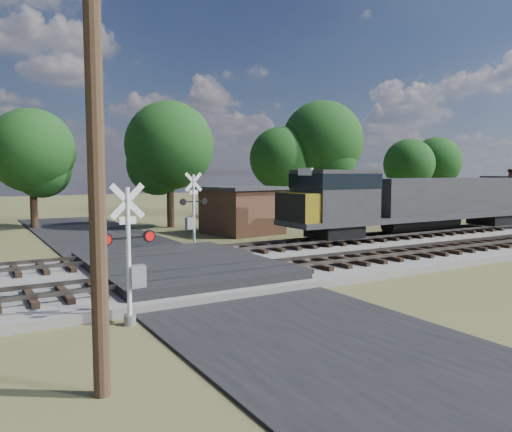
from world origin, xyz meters
TOP-DOWN VIEW (x-y plane):
  - ground at (0.00, 0.00)m, footprint 160.00×160.00m
  - ballast_bed at (10.00, 0.50)m, footprint 140.00×10.00m
  - road at (0.00, 0.00)m, footprint 7.00×60.00m
  - crossing_panel at (0.00, 0.50)m, footprint 7.00×9.00m
  - track_near at (3.12, -2.00)m, footprint 140.00×2.60m
  - track_far at (3.12, 3.00)m, footprint 140.00×2.60m
  - crossing_signal_near at (-3.71, -5.20)m, footprint 1.61×0.37m
  - crossing_signal_far at (3.34, 6.88)m, footprint 1.73×0.40m
  - utility_pole at (-5.55, -9.34)m, footprint 2.32×0.90m
  - equipment_shed at (9.13, 11.61)m, footprint 5.54×5.54m
  - treeline at (3.44, 20.93)m, footprint 80.70×11.58m

SIDE VIEW (x-z plane):
  - ground at x=0.00m, z-range 0.00..0.00m
  - road at x=0.00m, z-range 0.00..0.08m
  - ballast_bed at x=10.00m, z-range 0.00..0.30m
  - crossing_panel at x=0.00m, z-range 0.01..0.62m
  - track_near at x=3.12m, z-range 0.25..0.58m
  - track_far at x=3.12m, z-range 0.25..0.58m
  - crossing_signal_near at x=-3.71m, z-range -0.34..3.66m
  - equipment_shed at x=9.13m, z-range 0.02..3.32m
  - crossing_signal_far at x=3.34m, z-range -0.36..3.94m
  - utility_pole at x=-5.55m, z-range 0.29..10.14m
  - treeline at x=3.44m, z-range 0.65..11.83m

